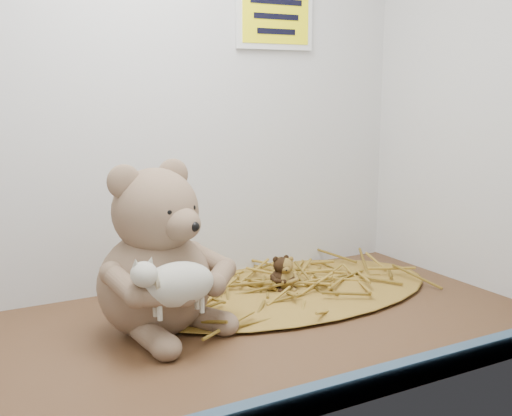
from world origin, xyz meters
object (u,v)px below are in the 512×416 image
mini_teddy_brown (281,271)px  toy_lamb (178,284)px  main_teddy (154,248)px  mini_teddy_tan (285,271)px

mini_teddy_brown → toy_lamb: bearing=-148.7°
main_teddy → toy_lamb: main_teddy is taller
mini_teddy_tan → mini_teddy_brown: 0.75cm
mini_teddy_tan → mini_teddy_brown: bearing=165.9°
main_teddy → toy_lamb: size_ratio=1.93×
main_teddy → mini_teddy_brown: 31.20cm
main_teddy → toy_lamb: (0.00, -10.32, -3.30)cm
main_teddy → mini_teddy_tan: (29.42, 6.43, -9.82)cm
main_teddy → mini_teddy_brown: bearing=-7.2°
toy_lamb → mini_teddy_tan: 34.48cm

